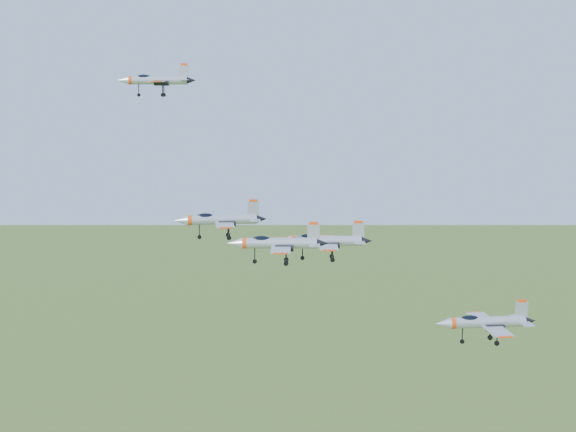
{
  "coord_description": "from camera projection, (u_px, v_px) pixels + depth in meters",
  "views": [
    {
      "loc": [
        6.13,
        -100.5,
        161.3
      ],
      "look_at": [
        0.08,
        -1.03,
        146.16
      ],
      "focal_mm": 50.0,
      "sensor_mm": 36.0,
      "label": 1
    }
  ],
  "objects": [
    {
      "name": "jet_lead",
      "position": [
        156.0,
        80.0,
        110.53
      ],
      "size": [
        10.88,
        9.06,
        2.91
      ],
      "rotation": [
        0.0,
        0.0,
        0.12
      ],
      "color": "#A7ADB3"
    },
    {
      "name": "jet_left_high",
      "position": [
        219.0,
        219.0,
        105.03
      ],
      "size": [
        12.24,
        10.29,
        3.29
      ],
      "rotation": [
        0.0,
        0.0,
        0.19
      ],
      "color": "#A7ADB3"
    },
    {
      "name": "jet_right_high",
      "position": [
        277.0,
        243.0,
        87.16
      ],
      "size": [
        11.07,
        9.13,
        2.96
      ],
      "rotation": [
        0.0,
        0.0,
        0.05
      ],
      "color": "#A7ADB3"
    },
    {
      "name": "jet_left_low",
      "position": [
        323.0,
        241.0,
        112.01
      ],
      "size": [
        13.44,
        11.09,
        3.59
      ],
      "rotation": [
        0.0,
        0.0,
        0.05
      ],
      "color": "#A7ADB3"
    },
    {
      "name": "jet_right_low",
      "position": [
        485.0,
        322.0,
        89.14
      ],
      "size": [
        11.61,
        9.73,
        3.11
      ],
      "rotation": [
        0.0,
        0.0,
        0.17
      ],
      "color": "#A7ADB3"
    }
  ]
}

